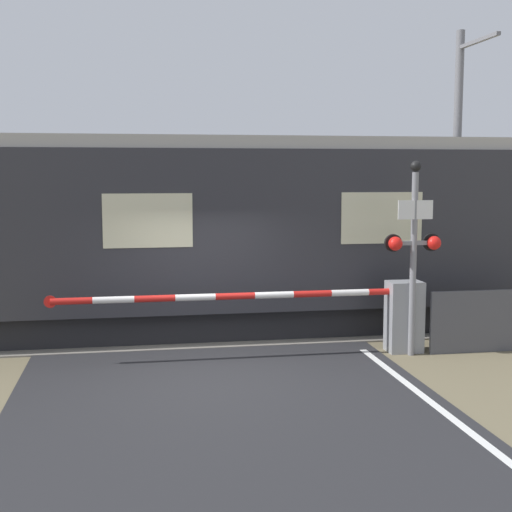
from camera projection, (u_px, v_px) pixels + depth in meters
name	position (u px, v px, depth m)	size (l,w,h in m)	color
ground_plane	(216.00, 374.00, 11.18)	(80.00, 80.00, 0.00)	#6B6047
track_bed	(197.00, 329.00, 14.29)	(36.00, 3.20, 0.13)	slate
train	(147.00, 234.00, 13.89)	(15.60, 2.88, 3.81)	black
crossing_barrier	(375.00, 313.00, 12.43)	(6.42, 0.44, 1.25)	gray
signal_post	(414.00, 246.00, 12.11)	(0.99, 0.26, 3.34)	gray
catenary_pole	(457.00, 162.00, 17.04)	(0.20, 1.90, 6.46)	slate
roadside_fence	(504.00, 320.00, 12.56)	(2.76, 0.06, 1.10)	#4C4C51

